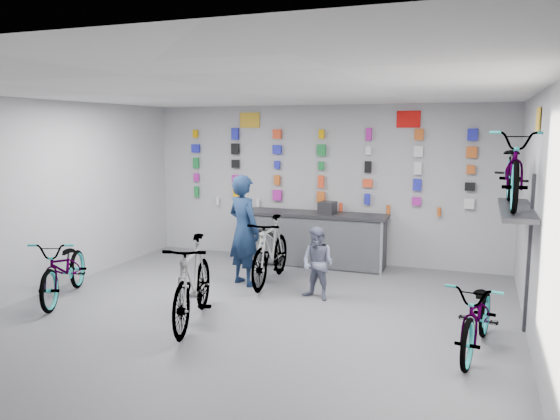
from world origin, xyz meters
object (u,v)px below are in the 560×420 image
at_px(counter, 315,240).
at_px(bike_left, 65,268).
at_px(bike_service, 271,250).
at_px(clerk, 244,230).
at_px(bike_center, 193,282).
at_px(bike_right, 479,315).
at_px(customer, 318,263).

relative_size(counter, bike_left, 1.48).
relative_size(bike_service, clerk, 1.02).
bearing_deg(bike_service, bike_center, -100.11).
distance_m(counter, bike_service, 1.46).
bearing_deg(clerk, bike_service, -125.34).
relative_size(bike_left, bike_center, 0.96).
distance_m(bike_right, clerk, 4.03).
relative_size(counter, bike_center, 1.42).
relative_size(bike_left, bike_right, 1.07).
bearing_deg(bike_center, bike_right, -10.58).
relative_size(bike_center, clerk, 1.05).
bearing_deg(counter, bike_center, -99.45).
bearing_deg(bike_center, counter, 65.36).
relative_size(bike_right, customer, 1.54).
xyz_separation_m(bike_center, clerk, (-0.13, 1.94, 0.34)).
xyz_separation_m(counter, customer, (0.64, -1.99, 0.06)).
height_order(bike_right, clerk, clerk).
bearing_deg(counter, bike_left, -131.48).
bearing_deg(bike_service, bike_right, -33.09).
xyz_separation_m(bike_right, bike_service, (-3.26, 1.86, 0.11)).
height_order(bike_center, bike_service, bike_center).
relative_size(bike_right, bike_service, 0.92).
bearing_deg(bike_left, bike_service, 13.27).
height_order(bike_service, clerk, clerk).
xyz_separation_m(bike_right, clerk, (-3.65, 1.66, 0.46)).
xyz_separation_m(bike_left, clerk, (2.19, 1.68, 0.43)).
height_order(bike_left, bike_right, bike_left).
height_order(clerk, customer, clerk).
xyz_separation_m(bike_left, customer, (3.56, 1.32, 0.07)).
xyz_separation_m(bike_service, clerk, (-0.39, -0.21, 0.35)).
height_order(bike_left, clerk, clerk).
height_order(bike_center, bike_right, bike_center).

